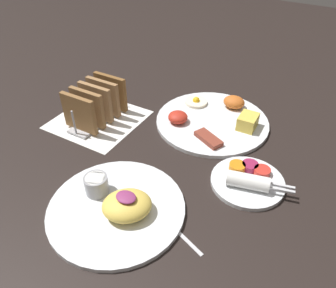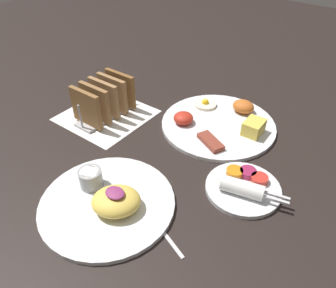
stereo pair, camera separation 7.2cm
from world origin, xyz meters
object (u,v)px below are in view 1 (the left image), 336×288
(plate_condiments, at_px, (248,180))
(plate_foreground, at_px, (118,206))
(plate_breakfast, at_px, (214,119))
(toast_rack, at_px, (96,104))

(plate_condiments, bearing_deg, plate_foreground, -134.44)
(plate_foreground, bearing_deg, plate_breakfast, 84.46)
(plate_breakfast, height_order, toast_rack, toast_rack)
(plate_breakfast, bearing_deg, plate_condiments, -48.36)
(plate_breakfast, distance_m, plate_condiments, 0.24)
(plate_breakfast, height_order, plate_condiments, plate_breakfast)
(plate_condiments, height_order, plate_foreground, plate_foreground)
(plate_breakfast, relative_size, plate_foreground, 1.11)
(plate_condiments, distance_m, plate_foreground, 0.28)
(plate_condiments, height_order, toast_rack, toast_rack)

